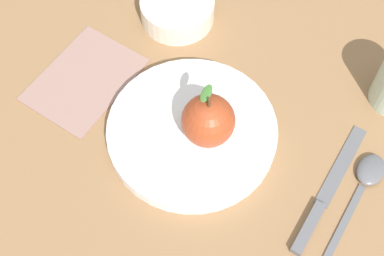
{
  "coord_description": "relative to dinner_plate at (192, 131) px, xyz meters",
  "views": [
    {
      "loc": [
        -0.33,
        0.14,
        0.65
      ],
      "look_at": [
        0.01,
        0.03,
        0.02
      ],
      "focal_mm": 51.73,
      "sensor_mm": 36.0,
      "label": 1
    }
  ],
  "objects": [
    {
      "name": "side_bowl",
      "position": [
        0.2,
        -0.04,
        0.01
      ],
      "size": [
        0.11,
        0.11,
        0.04
      ],
      "color": "silver",
      "rests_on": "ground_plane"
    },
    {
      "name": "apple",
      "position": [
        -0.01,
        -0.02,
        0.04
      ],
      "size": [
        0.07,
        0.07,
        0.09
      ],
      "color": "#9E3D1E",
      "rests_on": "dinner_plate"
    },
    {
      "name": "knife",
      "position": [
        -0.14,
        -0.13,
        -0.01
      ],
      "size": [
        0.15,
        0.16,
        0.01
      ],
      "color": "#59595E",
      "rests_on": "ground_plane"
    },
    {
      "name": "dinner_plate",
      "position": [
        0.0,
        0.0,
        0.0
      ],
      "size": [
        0.23,
        0.23,
        0.02
      ],
      "color": "white",
      "rests_on": "ground_plane"
    },
    {
      "name": "linen_napkin",
      "position": [
        0.13,
        0.12,
        -0.01
      ],
      "size": [
        0.19,
        0.2,
        0.0
      ],
      "primitive_type": "cube",
      "rotation": [
        0.0,
        0.0,
        3.82
      ],
      "color": "gray",
      "rests_on": "ground_plane"
    },
    {
      "name": "ground_plane",
      "position": [
        -0.01,
        -0.03,
        -0.01
      ],
      "size": [
        2.4,
        2.4,
        0.0
      ],
      "primitive_type": "plane",
      "color": "olive"
    },
    {
      "name": "spoon",
      "position": [
        -0.13,
        -0.19,
        -0.01
      ],
      "size": [
        0.13,
        0.15,
        0.01
      ],
      "color": "#59595E",
      "rests_on": "ground_plane"
    }
  ]
}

